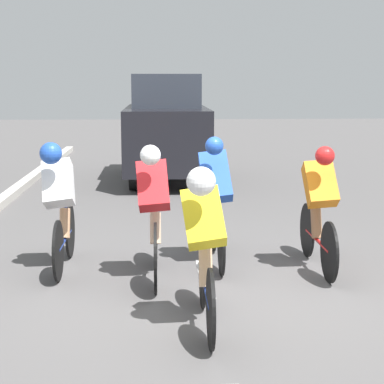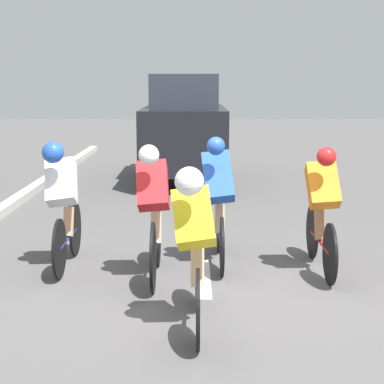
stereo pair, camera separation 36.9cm
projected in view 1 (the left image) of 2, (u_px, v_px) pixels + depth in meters
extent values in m
plane|color=#565454|center=(209.00, 294.00, 6.46)|extent=(60.00, 60.00, 0.00)
cube|color=white|center=(205.00, 277.00, 6.98)|extent=(0.12, 1.40, 0.01)
cube|color=white|center=(190.00, 216.00, 10.13)|extent=(0.12, 1.40, 0.01)
cylinder|color=black|center=(213.00, 225.00, 8.04)|extent=(0.03, 0.65, 0.65)
cylinder|color=black|center=(221.00, 246.00, 7.04)|extent=(0.03, 0.65, 0.65)
cylinder|color=navy|center=(217.00, 235.00, 7.54)|extent=(0.04, 1.02, 0.04)
cylinder|color=navy|center=(216.00, 214.00, 7.68)|extent=(0.04, 0.04, 0.42)
cylinder|color=green|center=(217.00, 226.00, 7.57)|extent=(0.07, 0.07, 0.16)
cylinder|color=#DBAD84|center=(217.00, 219.00, 7.58)|extent=(0.12, 0.23, 0.36)
cube|color=blue|center=(215.00, 177.00, 7.32)|extent=(0.39, 0.50, 0.62)
sphere|color=blue|center=(214.00, 146.00, 7.03)|extent=(0.20, 0.20, 0.20)
cylinder|color=black|center=(70.00, 230.00, 7.76)|extent=(0.03, 0.66, 0.66)
cylinder|color=black|center=(58.00, 251.00, 6.83)|extent=(0.03, 0.66, 0.66)
cylinder|color=navy|center=(64.00, 240.00, 7.30)|extent=(0.04, 0.95, 0.04)
cylinder|color=navy|center=(66.00, 219.00, 7.42)|extent=(0.04, 0.04, 0.42)
cylinder|color=green|center=(65.00, 230.00, 7.33)|extent=(0.07, 0.07, 0.16)
cylinder|color=tan|center=(65.00, 223.00, 7.34)|extent=(0.12, 0.23, 0.36)
cube|color=white|center=(58.00, 183.00, 7.08)|extent=(0.38, 0.45, 0.57)
sphere|color=blue|center=(51.00, 153.00, 6.80)|extent=(0.24, 0.24, 0.24)
cylinder|color=black|center=(202.00, 273.00, 6.04)|extent=(0.03, 0.66, 0.66)
cylinder|color=black|center=(211.00, 309.00, 5.09)|extent=(0.03, 0.66, 0.66)
cylinder|color=navy|center=(206.00, 290.00, 5.56)|extent=(0.04, 0.96, 0.04)
cylinder|color=navy|center=(205.00, 261.00, 5.69)|extent=(0.04, 0.04, 0.42)
cylinder|color=#1999D8|center=(206.00, 277.00, 5.60)|extent=(0.07, 0.07, 0.16)
cylinder|color=#DBAD84|center=(206.00, 267.00, 5.60)|extent=(0.12, 0.23, 0.36)
cube|color=yellow|center=(203.00, 218.00, 5.35)|extent=(0.39, 0.44, 0.55)
sphere|color=white|center=(201.00, 181.00, 5.07)|extent=(0.24, 0.24, 0.24)
cylinder|color=black|center=(307.00, 230.00, 7.79)|extent=(0.03, 0.65, 0.65)
cylinder|color=black|center=(329.00, 252.00, 6.78)|extent=(0.03, 0.65, 0.65)
cylinder|color=red|center=(317.00, 240.00, 7.29)|extent=(0.04, 1.03, 0.04)
cylinder|color=red|center=(314.00, 219.00, 7.43)|extent=(0.04, 0.04, 0.42)
cylinder|color=white|center=(317.00, 231.00, 7.32)|extent=(0.07, 0.07, 0.16)
cylinder|color=#9E704C|center=(316.00, 223.00, 7.33)|extent=(0.12, 0.23, 0.36)
cube|color=orange|center=(320.00, 184.00, 7.07)|extent=(0.35, 0.45, 0.54)
sphere|color=red|center=(325.00, 156.00, 6.80)|extent=(0.21, 0.21, 0.21)
cylinder|color=black|center=(156.00, 235.00, 7.39)|extent=(0.03, 0.72, 0.72)
cylinder|color=black|center=(155.00, 258.00, 6.44)|extent=(0.03, 0.72, 0.72)
cylinder|color=black|center=(156.00, 246.00, 6.92)|extent=(0.04, 0.97, 0.04)
cylinder|color=black|center=(155.00, 223.00, 7.05)|extent=(0.04, 0.04, 0.42)
cylinder|color=#1999D8|center=(156.00, 236.00, 6.95)|extent=(0.07, 0.07, 0.16)
cylinder|color=beige|center=(155.00, 228.00, 6.96)|extent=(0.12, 0.23, 0.36)
cube|color=red|center=(153.00, 186.00, 6.70)|extent=(0.36, 0.46, 0.56)
sphere|color=white|center=(150.00, 155.00, 6.43)|extent=(0.21, 0.21, 0.21)
cylinder|color=black|center=(202.00, 173.00, 12.63)|extent=(0.14, 0.64, 0.64)
cylinder|color=black|center=(133.00, 174.00, 12.56)|extent=(0.14, 0.64, 0.64)
cylinder|color=black|center=(195.00, 158.00, 15.06)|extent=(0.14, 0.64, 0.64)
cylinder|color=black|center=(137.00, 159.00, 14.99)|extent=(0.14, 0.64, 0.64)
cube|color=black|center=(166.00, 137.00, 13.70)|extent=(1.70, 3.99, 1.25)
cube|color=#2D333D|center=(166.00, 91.00, 13.74)|extent=(1.39, 2.19, 0.69)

